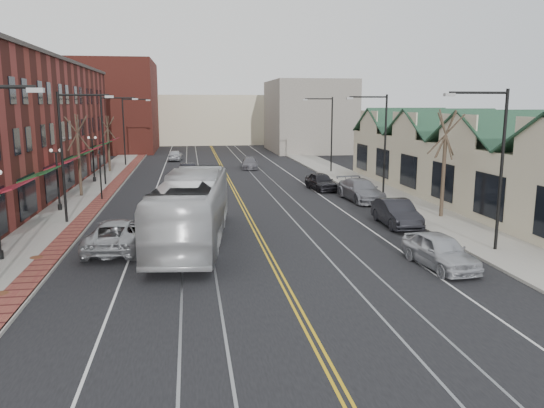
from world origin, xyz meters
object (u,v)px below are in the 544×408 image
object	(u,v)px
parked_car_a	(440,251)
parked_car_c	(361,190)
transit_bus	(192,209)
parked_suv	(118,235)
parked_car_d	(321,181)
parked_car_b	(396,213)

from	to	relation	value
parked_car_a	parked_car_c	world-z (taller)	parked_car_c
transit_bus	parked_suv	size ratio (longest dim) A/B	2.28
transit_bus	parked_suv	xyz separation A→B (m)	(-3.78, -0.84, -1.05)
parked_car_d	parked_car_b	bearing A→B (deg)	-91.19
transit_bus	parked_car_a	xyz separation A→B (m)	(11.22, -6.14, -1.07)
parked_suv	parked_car_a	xyz separation A→B (m)	(15.00, -5.29, -0.03)
transit_bus	parked_car_c	size ratio (longest dim) A/B	2.34
transit_bus	parked_car_b	xyz separation A→B (m)	(12.44, 2.15, -1.05)
parked_suv	parked_car_b	bearing A→B (deg)	-165.30
parked_car_b	parked_car_d	size ratio (longest dim) A/B	1.11
parked_car_a	parked_car_c	distance (m)	17.12
parked_car_a	parked_car_c	xyz separation A→B (m)	(1.80, 17.02, 0.04)
transit_bus	parked_car_c	distance (m)	17.01
parked_suv	parked_car_d	xyz separation A→B (m)	(15.00, 17.22, -0.06)
parked_suv	parked_car_a	size ratio (longest dim) A/B	1.27
parked_suv	transit_bus	bearing A→B (deg)	-163.19
parked_car_b	parked_car_a	bearing A→B (deg)	-96.71
parked_car_b	parked_suv	bearing A→B (deg)	-167.89
parked_suv	parked_car_b	xyz separation A→B (m)	(16.22, 3.00, 0.00)
parked_car_a	parked_car_b	xyz separation A→B (m)	(1.22, 8.29, 0.03)
transit_bus	parked_suv	distance (m)	4.01
parked_car_a	parked_car_d	size ratio (longest dim) A/B	1.04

